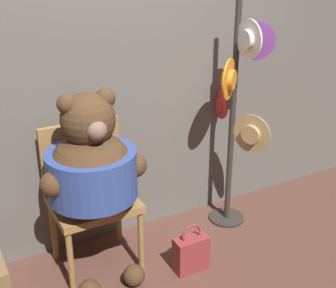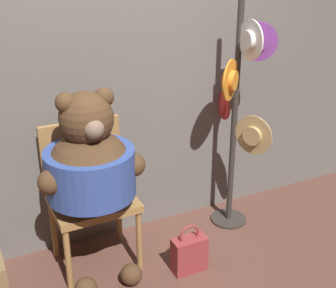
{
  "view_description": "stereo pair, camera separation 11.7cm",
  "coord_description": "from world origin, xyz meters",
  "px_view_note": "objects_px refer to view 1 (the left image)",
  "views": [
    {
      "loc": [
        -1.16,
        -2.24,
        2.08
      ],
      "look_at": [
        0.21,
        0.32,
        0.8
      ],
      "focal_mm": 50.0,
      "sensor_mm": 36.0,
      "label": 1
    },
    {
      "loc": [
        -1.06,
        -2.3,
        2.08
      ],
      "look_at": [
        0.21,
        0.32,
        0.8
      ],
      "focal_mm": 50.0,
      "sensor_mm": 36.0,
      "label": 2
    }
  ],
  "objects_px": {
    "chair": "(89,189)",
    "handbag_on_ground": "(191,253)",
    "hat_display_rack": "(238,107)",
    "teddy_bear": "(92,169)"
  },
  "relations": [
    {
      "from": "chair",
      "to": "teddy_bear",
      "type": "height_order",
      "value": "teddy_bear"
    },
    {
      "from": "teddy_bear",
      "to": "handbag_on_ground",
      "type": "bearing_deg",
      "value": -27.04
    },
    {
      "from": "teddy_bear",
      "to": "hat_display_rack",
      "type": "height_order",
      "value": "hat_display_rack"
    },
    {
      "from": "hat_display_rack",
      "to": "handbag_on_ground",
      "type": "height_order",
      "value": "hat_display_rack"
    },
    {
      "from": "teddy_bear",
      "to": "handbag_on_ground",
      "type": "relative_size",
      "value": 3.56
    },
    {
      "from": "teddy_bear",
      "to": "hat_display_rack",
      "type": "distance_m",
      "value": 1.16
    },
    {
      "from": "chair",
      "to": "handbag_on_ground",
      "type": "bearing_deg",
      "value": -39.3
    },
    {
      "from": "chair",
      "to": "handbag_on_ground",
      "type": "relative_size",
      "value": 2.74
    },
    {
      "from": "chair",
      "to": "hat_display_rack",
      "type": "distance_m",
      "value": 1.2
    },
    {
      "from": "chair",
      "to": "handbag_on_ground",
      "type": "height_order",
      "value": "chair"
    }
  ]
}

